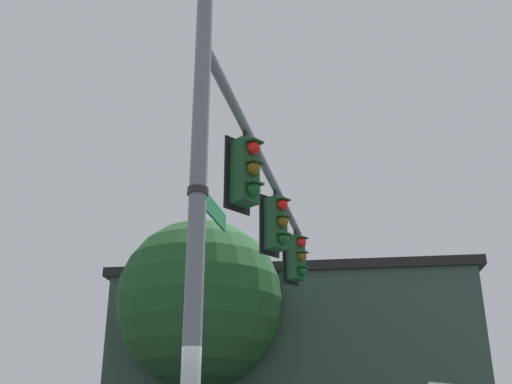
{
  "coord_description": "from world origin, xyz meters",
  "views": [
    {
      "loc": [
        4.0,
        4.86,
        1.75
      ],
      "look_at": [
        -2.62,
        -1.65,
        5.4
      ],
      "focal_mm": 41.7,
      "sensor_mm": 36.0,
      "label": 1
    }
  ],
  "objects": [
    {
      "name": "traffic_light_nearest_pole",
      "position": [
        -1.93,
        -1.19,
        5.43
      ],
      "size": [
        0.54,
        0.49,
        1.31
      ],
      "color": "black"
    },
    {
      "name": "traffic_light_mid_inner",
      "position": [
        -4.14,
        -2.59,
        5.43
      ],
      "size": [
        0.54,
        0.49,
        1.31
      ],
      "color": "black"
    },
    {
      "name": "mast_arm",
      "position": [
        -3.42,
        -2.16,
        6.2
      ],
      "size": [
        6.92,
        4.45,
        0.15
      ],
      "primitive_type": "cylinder",
      "rotation": [
        0.0,
        1.57,
        3.7
      ],
      "color": "slate"
    },
    {
      "name": "tree_by_storefront",
      "position": [
        -7.65,
        -8.99,
        5.22
      ],
      "size": [
        5.06,
        5.06,
        7.76
      ],
      "color": "#4C3823",
      "rests_on": "ground"
    },
    {
      "name": "street_name_sign",
      "position": [
        -0.33,
        -0.21,
        4.22
      ],
      "size": [
        1.11,
        0.76,
        0.22
      ],
      "color": "#147238"
    },
    {
      "name": "signal_pole",
      "position": [
        0.0,
        0.0,
        3.43
      ],
      "size": [
        0.2,
        0.2,
        6.85
      ],
      "primitive_type": "cylinder",
      "color": "slate",
      "rests_on": "ground"
    },
    {
      "name": "traffic_light_mid_outer",
      "position": [
        -6.35,
        -3.99,
        5.43
      ],
      "size": [
        0.54,
        0.49,
        1.31
      ],
      "color": "black"
    },
    {
      "name": "storefront_building",
      "position": [
        -11.77,
        -8.78,
        3.27
      ],
      "size": [
        11.73,
        12.94,
        6.52
      ],
      "color": "#33473D",
      "rests_on": "ground"
    }
  ]
}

